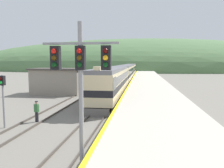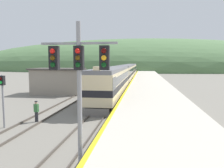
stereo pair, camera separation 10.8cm
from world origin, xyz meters
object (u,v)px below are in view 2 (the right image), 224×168
(signal_post_siding, at_px, (2,90))
(track_worker, at_px, (36,110))
(carriage_third, at_px, (131,70))
(signal_mast_main, at_px, (79,73))
(siding_train, at_px, (105,75))
(carriage_second, at_px, (126,73))
(express_train_lead_car, at_px, (113,81))

(signal_post_siding, relative_size, track_worker, 2.29)
(carriage_third, bearing_deg, signal_mast_main, -88.78)
(signal_post_siding, bearing_deg, siding_train, 87.85)
(carriage_second, relative_size, track_worker, 12.16)
(siding_train, relative_size, signal_mast_main, 4.59)
(siding_train, bearing_deg, track_worker, -89.59)
(express_train_lead_car, height_order, signal_mast_main, signal_mast_main)
(carriage_third, distance_m, siding_train, 22.88)
(carriage_second, bearing_deg, signal_mast_main, -88.15)
(carriage_third, bearing_deg, track_worker, -94.59)
(carriage_third, bearing_deg, signal_post_siding, -96.01)
(carriage_third, bearing_deg, carriage_second, -90.00)
(signal_mast_main, xyz_separation_m, track_worker, (-5.96, 7.58, -3.50))
(express_train_lead_car, bearing_deg, carriage_second, 90.00)
(express_train_lead_car, relative_size, track_worker, 12.42)
(carriage_third, distance_m, signal_post_siding, 59.23)
(carriage_second, distance_m, signal_post_siding, 37.49)
(express_train_lead_car, bearing_deg, signal_post_siding, -113.07)
(express_train_lead_car, xyz_separation_m, signal_post_siding, (-6.20, -14.57, 0.57))
(signal_mast_main, height_order, track_worker, signal_mast_main)
(carriage_second, relative_size, siding_train, 0.69)
(express_train_lead_car, xyz_separation_m, carriage_second, (0.00, 22.40, -0.01))
(signal_mast_main, bearing_deg, carriage_second, 91.85)
(carriage_second, distance_m, carriage_third, 21.94)
(carriage_second, bearing_deg, express_train_lead_car, -90.00)
(express_train_lead_car, height_order, carriage_second, express_train_lead_car)
(carriage_second, height_order, siding_train, carriage_second)
(carriage_second, height_order, signal_post_siding, carriage_second)
(carriage_second, bearing_deg, siding_train, -174.98)
(express_train_lead_car, xyz_separation_m, signal_mast_main, (1.38, -20.25, 2.21))
(carriage_third, height_order, siding_train, carriage_third)
(carriage_third, distance_m, signal_mast_main, 64.64)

